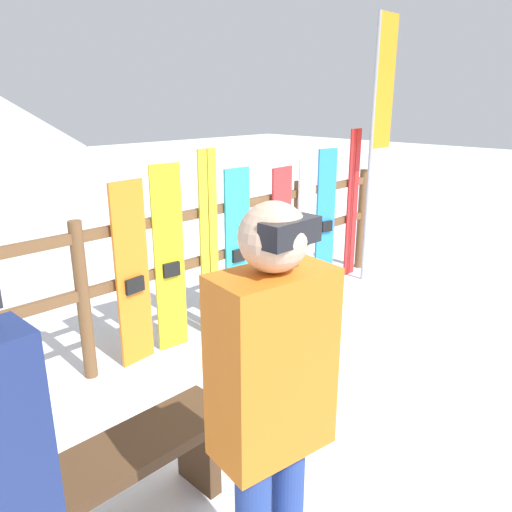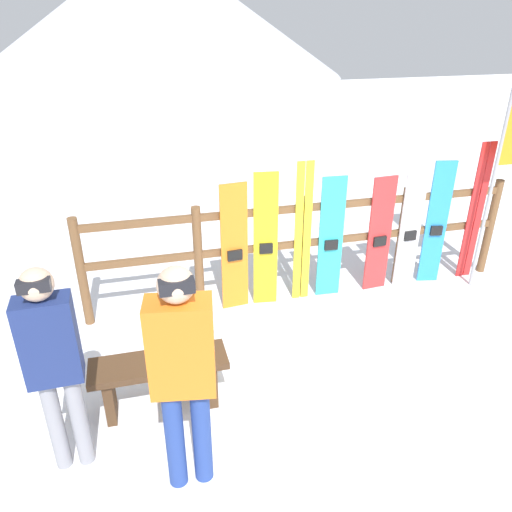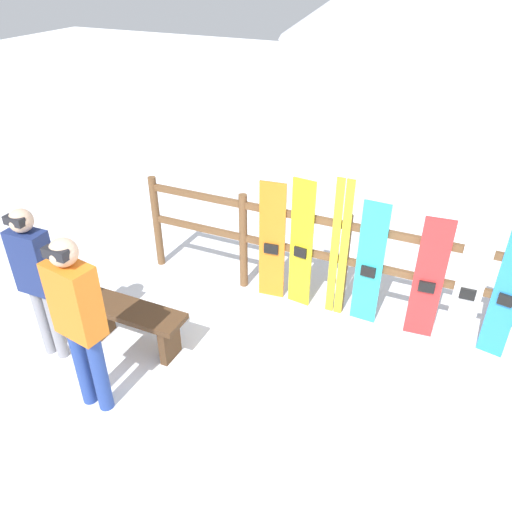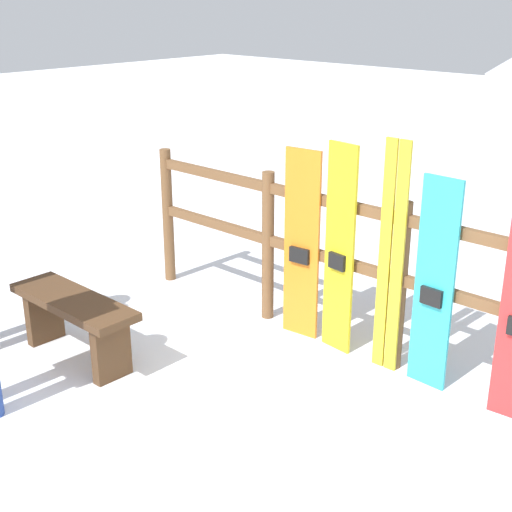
% 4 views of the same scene
% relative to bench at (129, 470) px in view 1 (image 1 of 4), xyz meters
% --- Properties ---
extents(ground_plane, '(40.00, 40.00, 0.00)m').
position_rel_bench_xyz_m(ground_plane, '(1.80, -0.41, -0.35)').
color(ground_plane, white).
extents(fence, '(5.06, 0.10, 1.25)m').
position_rel_bench_xyz_m(fence, '(1.80, 1.50, 0.38)').
color(fence, brown).
rests_on(fence, ground).
extents(bench, '(1.15, 0.36, 0.49)m').
position_rel_bench_xyz_m(bench, '(0.00, 0.00, 0.00)').
color(bench, '#4C331E').
rests_on(bench, ground).
extents(person_orange, '(0.45, 0.30, 1.78)m').
position_rel_bench_xyz_m(person_orange, '(0.14, -0.81, 0.69)').
color(person_orange, navy).
rests_on(person_orange, ground).
extents(snowboard_orange, '(0.31, 0.08, 1.50)m').
position_rel_bench_xyz_m(snowboard_orange, '(0.96, 1.44, 0.39)').
color(snowboard_orange, orange).
rests_on(snowboard_orange, ground).
extents(snowboard_yellow, '(0.27, 0.08, 1.59)m').
position_rel_bench_xyz_m(snowboard_yellow, '(1.31, 1.44, 0.44)').
color(snowboard_yellow, yellow).
rests_on(snowboard_yellow, ground).
extents(ski_pair_yellow, '(0.19, 0.02, 1.68)m').
position_rel_bench_xyz_m(ski_pair_yellow, '(1.75, 1.44, 0.49)').
color(ski_pair_yellow, yellow).
rests_on(ski_pair_yellow, ground).
extents(snowboard_cyan, '(0.29, 0.06, 1.48)m').
position_rel_bench_xyz_m(snowboard_cyan, '(2.09, 1.44, 0.39)').
color(snowboard_cyan, '#2DBFCC').
rests_on(snowboard_cyan, ground).
extents(snowboard_red, '(0.30, 0.07, 1.43)m').
position_rel_bench_xyz_m(snowboard_red, '(2.71, 1.44, 0.36)').
color(snowboard_red, red).
rests_on(snowboard_red, ground).
extents(snowboard_white, '(0.27, 0.06, 1.50)m').
position_rel_bench_xyz_m(snowboard_white, '(3.11, 1.44, 0.39)').
color(snowboard_white, white).
rests_on(snowboard_white, ground).
extents(snowboard_blue, '(0.26, 0.09, 1.56)m').
position_rel_bench_xyz_m(snowboard_blue, '(3.45, 1.44, 0.43)').
color(snowboard_blue, '#288CE0').
rests_on(snowboard_blue, ground).
extents(ski_pair_red, '(0.20, 0.02, 1.75)m').
position_rel_bench_xyz_m(ski_pair_red, '(3.98, 1.44, 0.52)').
color(ski_pair_red, red).
rests_on(ski_pair_red, ground).
extents(rental_flag, '(0.40, 0.04, 2.95)m').
position_rel_bench_xyz_m(rental_flag, '(4.04, 1.21, 1.55)').
color(rental_flag, '#99999E').
rests_on(rental_flag, ground).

